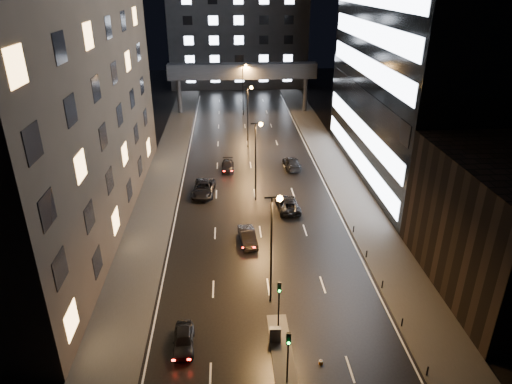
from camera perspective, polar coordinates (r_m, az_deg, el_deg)
ground at (r=68.69m, az=-0.68°, el=3.40°), size 160.00×160.00×0.00m
sidewalk_left at (r=64.62m, az=-11.58°, el=1.49°), size 5.00×110.00×0.15m
sidewalk_right at (r=65.89m, az=10.48°, el=2.06°), size 5.00×110.00×0.15m
building_left at (r=51.72m, az=-26.65°, el=16.61°), size 15.00×48.00×40.00m
building_right_low at (r=44.63m, az=28.36°, el=-3.96°), size 10.00×18.00×12.00m
building_right_glass at (r=66.16m, az=23.22°, el=20.75°), size 20.00×36.00×45.00m
building_far at (r=122.45m, az=-2.26°, el=19.05°), size 34.00×14.00×25.00m
skybridge at (r=95.33m, az=-1.71°, el=14.79°), size 30.00×3.00×10.00m
median_island at (r=36.30m, az=3.24°, el=-19.23°), size 1.60×8.00×0.15m
traffic_signal_near at (r=36.17m, az=2.89°, el=-13.05°), size 0.28×0.34×4.40m
traffic_signal_far at (r=32.06m, az=4.04°, el=-19.11°), size 0.28×0.34×4.40m
bollard_row at (r=41.47m, az=16.59°, el=-13.15°), size 0.12×25.12×0.90m
streetlight_near at (r=37.11m, az=2.19°, el=-5.57°), size 1.45×0.50×10.15m
streetlight_mid_a at (r=55.19m, az=0.13°, el=5.07°), size 1.45×0.50×10.15m
streetlight_mid_b at (r=74.26m, az=-0.92°, el=10.36°), size 1.45×0.50×10.15m
streetlight_far at (r=93.72m, az=-1.55°, el=13.47°), size 1.45×0.50×10.15m
car_away_a at (r=36.67m, az=-9.04°, el=-17.75°), size 1.72×3.94×1.32m
car_away_b at (r=48.31m, az=-1.04°, el=-5.62°), size 2.08×4.60×1.47m
car_away_c at (r=59.36m, az=-6.57°, el=0.45°), size 3.10×6.00×1.62m
car_away_d at (r=66.66m, az=-3.54°, el=3.25°), size 1.84×4.41×1.27m
car_toward_a at (r=55.18m, az=3.98°, el=-1.51°), size 2.76×5.46×1.48m
car_toward_b at (r=67.47m, az=4.49°, el=3.61°), size 2.37×5.40×1.54m
utility_cabinet at (r=36.50m, az=2.43°, el=-17.35°), size 0.88×0.49×1.29m
cone_b at (r=35.62m, az=8.12°, el=-20.24°), size 0.36×0.36×0.45m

